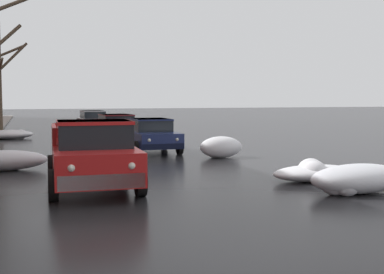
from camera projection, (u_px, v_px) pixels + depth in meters
name	position (u px, v px, depth m)	size (l,w,h in m)	color
ground_plane	(257.00, 266.00, 6.82)	(200.00, 200.00, 0.00)	#232326
snow_bank_near_corner_left	(10.00, 134.00, 27.77)	(2.64, 1.36, 0.51)	white
snow_bank_along_left_kerb	(220.00, 148.00, 19.11)	(1.68, 0.93, 0.83)	white
snow_bank_near_corner_right	(355.00, 179.00, 11.93)	(2.59, 1.22, 0.71)	white
snow_bank_along_right_kerb	(1.00, 161.00, 15.67)	(2.88, 1.04, 0.65)	white
snow_bank_far_right_pile	(314.00, 172.00, 13.76)	(2.51, 1.22, 0.62)	white
pickup_truck_red_approaching_near_lane	(92.00, 154.00, 12.57)	(2.31, 4.92, 1.76)	red
sedan_darkblue_parked_kerbside_close	(151.00, 134.00, 21.05)	(1.93, 3.92, 1.42)	navy
sedan_maroon_parked_kerbside_mid	(117.00, 127.00, 26.55)	(2.13, 4.16, 1.42)	maroon
sedan_silver_parked_far_down_block	(93.00, 120.00, 34.00)	(2.04, 3.98, 1.42)	#B7B7BC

